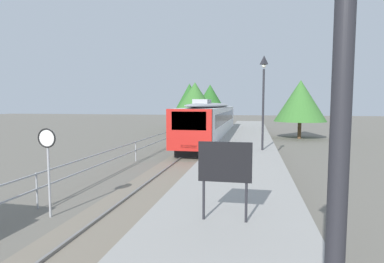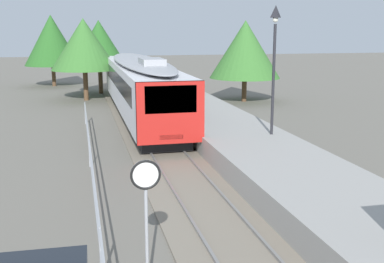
% 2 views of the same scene
% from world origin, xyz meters
% --- Properties ---
extents(ground_plane, '(160.00, 160.00, 0.00)m').
position_xyz_m(ground_plane, '(-3.00, 22.00, 0.00)').
color(ground_plane, '#6B665B').
extents(track_rails, '(3.20, 60.00, 0.14)m').
position_xyz_m(track_rails, '(0.00, 22.00, 0.03)').
color(track_rails, slate).
rests_on(track_rails, ground).
extents(commuter_train, '(2.82, 19.83, 3.74)m').
position_xyz_m(commuter_train, '(0.00, 31.05, 2.15)').
color(commuter_train, silver).
rests_on(commuter_train, track_rails).
extents(station_platform, '(3.90, 60.00, 0.90)m').
position_xyz_m(station_platform, '(3.25, 22.00, 0.45)').
color(station_platform, '#999691').
rests_on(station_platform, ground).
extents(platform_lamp_mid_platform, '(0.34, 0.34, 5.35)m').
position_xyz_m(platform_lamp_mid_platform, '(4.34, 21.14, 4.62)').
color(platform_lamp_mid_platform, '#232328').
rests_on(platform_lamp_mid_platform, station_platform).
extents(platform_notice_board, '(1.20, 0.08, 1.80)m').
position_xyz_m(platform_notice_board, '(3.21, 9.81, 2.19)').
color(platform_notice_board, '#232328').
rests_on(platform_notice_board, station_platform).
extents(speed_limit_sign, '(0.61, 0.10, 2.81)m').
position_xyz_m(speed_limit_sign, '(-2.40, 11.39, 2.12)').
color(speed_limit_sign, '#9EA0A5').
rests_on(speed_limit_sign, ground).
extents(carpark_fence, '(0.06, 36.06, 1.25)m').
position_xyz_m(carpark_fence, '(-3.30, 12.00, 0.91)').
color(carpark_fence, '#9EA0A5').
rests_on(carpark_fence, ground).
extents(tree_behind_carpark, '(4.81, 4.81, 6.04)m').
position_xyz_m(tree_behind_carpark, '(-1.78, 43.37, 4.04)').
color(tree_behind_carpark, brown).
rests_on(tree_behind_carpark, ground).
extents(tree_behind_station_far, '(5.15, 5.15, 6.63)m').
position_xyz_m(tree_behind_station_far, '(-5.84, 49.87, 4.29)').
color(tree_behind_station_far, brown).
rests_on(tree_behind_station_far, ground).
extents(tree_distant_left, '(4.97, 4.97, 6.10)m').
position_xyz_m(tree_distant_left, '(-3.06, 39.55, 4.20)').
color(tree_distant_left, brown).
rests_on(tree_distant_left, ground).
extents(tree_distant_centre, '(5.20, 5.20, 5.94)m').
position_xyz_m(tree_distant_centre, '(8.43, 36.26, 3.84)').
color(tree_distant_centre, brown).
rests_on(tree_distant_centre, ground).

